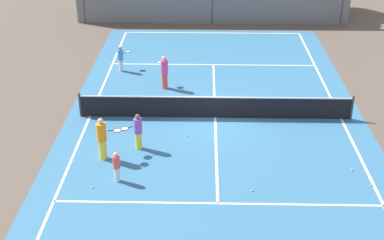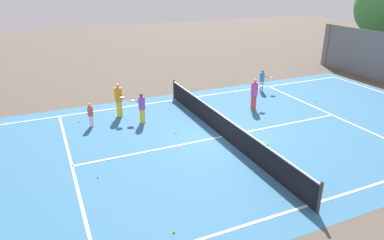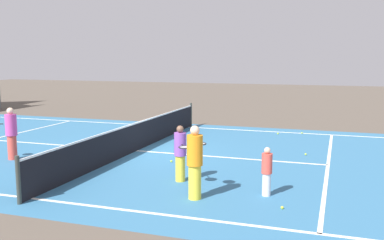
% 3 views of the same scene
% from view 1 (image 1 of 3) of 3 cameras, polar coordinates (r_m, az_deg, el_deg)
% --- Properties ---
extents(ground_plane, '(80.00, 80.00, 0.00)m').
position_cam_1_polar(ground_plane, '(23.82, 2.44, 0.25)').
color(ground_plane, brown).
extents(court_surface, '(13.00, 25.00, 0.01)m').
position_cam_1_polar(court_surface, '(23.82, 2.44, 0.26)').
color(court_surface, teal).
rests_on(court_surface, ground_plane).
extents(tennis_net, '(11.90, 0.10, 1.10)m').
position_cam_1_polar(tennis_net, '(23.59, 2.46, 1.36)').
color(tennis_net, '#333833').
rests_on(tennis_net, ground_plane).
extents(perimeter_fence, '(18.00, 0.12, 3.20)m').
position_cam_1_polar(perimeter_fence, '(36.44, 2.16, 12.46)').
color(perimeter_fence, slate).
rests_on(perimeter_fence, ground_plane).
extents(player_0, '(0.71, 0.80, 1.34)m').
position_cam_1_polar(player_0, '(28.83, -7.47, 6.42)').
color(player_0, silver).
rests_on(player_0, ground_plane).
extents(player_1, '(0.94, 0.44, 1.71)m').
position_cam_1_polar(player_1, '(20.59, -9.40, -1.89)').
color(player_1, yellow).
rests_on(player_1, ground_plane).
extents(player_2, '(0.25, 0.25, 1.17)m').
position_cam_1_polar(player_2, '(19.30, -7.91, -4.85)').
color(player_2, silver).
rests_on(player_2, ground_plane).
extents(player_3, '(0.64, 0.92, 1.67)m').
position_cam_1_polar(player_3, '(26.45, -2.91, 5.09)').
color(player_3, '#E54C3F').
rests_on(player_3, ground_plane).
extents(player_4, '(0.86, 0.69, 1.48)m').
position_cam_1_polar(player_4, '(21.16, -5.71, -1.16)').
color(player_4, yellow).
rests_on(player_4, ground_plane).
extents(ball_crate, '(0.36, 0.35, 0.43)m').
position_cam_1_polar(ball_crate, '(24.54, 6.79, 1.40)').
color(ball_crate, green).
rests_on(ball_crate, ground_plane).
extents(tennis_ball_1, '(0.07, 0.07, 0.07)m').
position_cam_1_polar(tennis_ball_1, '(30.34, -1.54, 6.36)').
color(tennis_ball_1, '#CCE533').
rests_on(tennis_ball_1, ground_plane).
extents(tennis_ball_2, '(0.07, 0.07, 0.07)m').
position_cam_1_polar(tennis_ball_2, '(22.24, -0.49, -1.68)').
color(tennis_ball_2, '#CCE533').
rests_on(tennis_ball_2, ground_plane).
extents(tennis_ball_3, '(0.07, 0.07, 0.07)m').
position_cam_1_polar(tennis_ball_3, '(24.67, 5.54, 1.21)').
color(tennis_ball_3, '#CCE533').
rests_on(tennis_ball_3, ground_plane).
extents(tennis_ball_4, '(0.07, 0.07, 0.07)m').
position_cam_1_polar(tennis_ball_4, '(19.36, -10.39, -6.94)').
color(tennis_ball_4, '#CCE533').
rests_on(tennis_ball_4, ground_plane).
extents(tennis_ball_5, '(0.07, 0.07, 0.07)m').
position_cam_1_polar(tennis_ball_5, '(20.83, 16.41, -5.04)').
color(tennis_ball_5, '#CCE533').
rests_on(tennis_ball_5, ground_plane).
extents(tennis_ball_6, '(0.07, 0.07, 0.07)m').
position_cam_1_polar(tennis_ball_6, '(20.19, 18.35, -6.45)').
color(tennis_ball_6, '#CCE533').
rests_on(tennis_ball_6, ground_plane).
extents(tennis_ball_7, '(0.07, 0.07, 0.07)m').
position_cam_1_polar(tennis_ball_7, '(18.99, 6.33, -7.37)').
color(tennis_ball_7, '#CCE533').
rests_on(tennis_ball_7, ground_plane).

